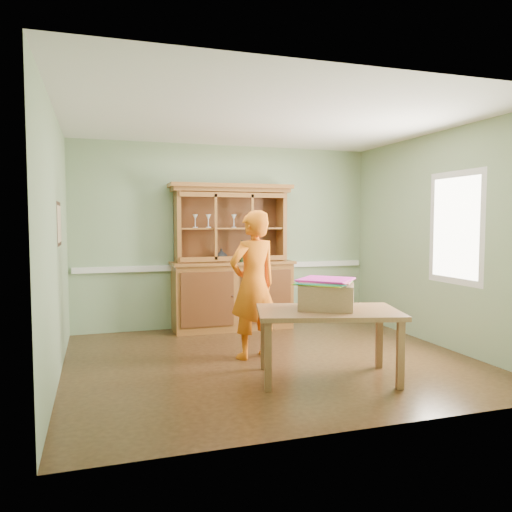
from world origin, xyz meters
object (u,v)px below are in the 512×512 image
object	(u,v)px
cardboard_box	(327,296)
person	(253,285)
china_hutch	(232,278)
dining_table	(328,318)

from	to	relation	value
cardboard_box	person	size ratio (longest dim) A/B	0.31
person	china_hutch	bearing A→B (deg)	-113.71
dining_table	person	distance (m)	1.10
dining_table	person	size ratio (longest dim) A/B	0.92
person	cardboard_box	bearing A→B (deg)	100.71
china_hutch	cardboard_box	distance (m)	2.52
cardboard_box	person	distance (m)	1.03
china_hutch	dining_table	world-z (taller)	china_hutch
china_hutch	cardboard_box	xyz separation A→B (m)	(0.32, -2.50, 0.08)
dining_table	china_hutch	bearing A→B (deg)	112.14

